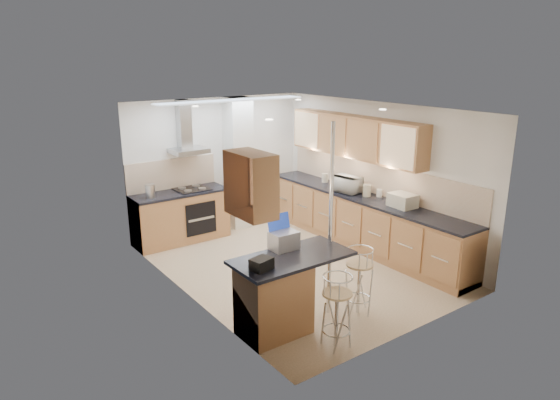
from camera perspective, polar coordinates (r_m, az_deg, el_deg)
ground at (r=8.05m, az=1.52°, el=-7.54°), size 4.80×4.80×0.00m
room_shell at (r=8.05m, az=1.82°, el=4.00°), size 3.64×4.84×2.51m
right_counter at (r=8.82m, az=9.33°, el=-2.40°), size 0.63×4.40×0.92m
back_counter at (r=9.14m, az=-11.28°, el=-1.83°), size 1.70×0.63×0.92m
peninsula at (r=6.19m, az=1.37°, el=-10.40°), size 1.47×0.72×0.94m
microwave at (r=8.86m, az=7.67°, el=1.81°), size 0.41×0.55×0.28m
laptop at (r=6.16m, az=0.43°, el=-4.63°), size 0.33×0.25×0.23m
bag at (r=5.62m, az=-2.13°, el=-7.31°), size 0.28×0.23×0.13m
bar_stool_near at (r=5.85m, az=6.50°, el=-12.53°), size 0.46×0.46×0.89m
bar_stool_end at (r=6.59m, az=9.01°, el=-9.11°), size 0.44×0.44×0.90m
jar_a at (r=9.50m, az=5.16°, el=2.54°), size 0.14×0.14×0.17m
jar_b at (r=8.98m, az=8.13°, el=1.57°), size 0.14×0.14×0.15m
jar_c at (r=8.65m, az=9.90°, el=1.09°), size 0.15×0.15×0.21m
jar_d at (r=8.67m, az=11.27°, el=0.79°), size 0.13×0.13×0.13m
bread_bin at (r=8.16m, az=13.84°, el=-0.04°), size 0.34×0.42×0.21m
kettle at (r=8.71m, az=-14.62°, el=1.00°), size 0.16×0.16×0.23m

